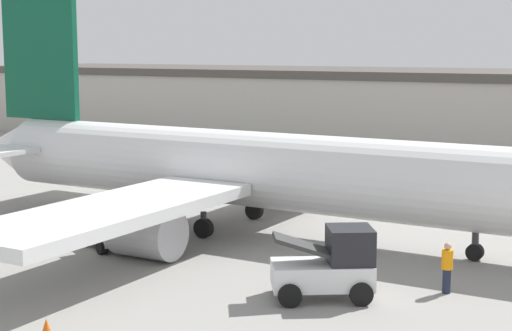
{
  "coord_description": "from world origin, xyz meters",
  "views": [
    {
      "loc": [
        18.75,
        -30.94,
        8.51
      ],
      "look_at": [
        0.0,
        0.0,
        3.15
      ],
      "focal_mm": 55.0,
      "sensor_mm": 36.0,
      "label": 1
    }
  ],
  "objects_px": {
    "airplane": "(237,168)",
    "ground_crew_worker": "(447,266)",
    "pushback_tug": "(115,227)",
    "belt_loader_truck": "(330,265)",
    "safety_cone_near": "(46,327)"
  },
  "relations": [
    {
      "from": "pushback_tug",
      "to": "belt_loader_truck",
      "type": "bearing_deg",
      "value": 16.15
    },
    {
      "from": "ground_crew_worker",
      "to": "safety_cone_near",
      "type": "xyz_separation_m",
      "value": [
        -8.94,
        -10.33,
        -0.7
      ]
    },
    {
      "from": "ground_crew_worker",
      "to": "belt_loader_truck",
      "type": "height_order",
      "value": "belt_loader_truck"
    },
    {
      "from": "belt_loader_truck",
      "to": "pushback_tug",
      "type": "height_order",
      "value": "belt_loader_truck"
    },
    {
      "from": "belt_loader_truck",
      "to": "pushback_tug",
      "type": "distance_m",
      "value": 11.06
    },
    {
      "from": "belt_loader_truck",
      "to": "safety_cone_near",
      "type": "height_order",
      "value": "belt_loader_truck"
    },
    {
      "from": "airplane",
      "to": "safety_cone_near",
      "type": "xyz_separation_m",
      "value": [
        2.78,
        -14.95,
        -2.68
      ]
    },
    {
      "from": "airplane",
      "to": "belt_loader_truck",
      "type": "distance_m",
      "value": 11.27
    },
    {
      "from": "airplane",
      "to": "ground_crew_worker",
      "type": "height_order",
      "value": "airplane"
    },
    {
      "from": "belt_loader_truck",
      "to": "airplane",
      "type": "bearing_deg",
      "value": 104.55
    },
    {
      "from": "airplane",
      "to": "pushback_tug",
      "type": "distance_m",
      "value": 6.68
    },
    {
      "from": "ground_crew_worker",
      "to": "belt_loader_truck",
      "type": "distance_m",
      "value": 4.21
    },
    {
      "from": "ground_crew_worker",
      "to": "belt_loader_truck",
      "type": "xyz_separation_m",
      "value": [
        -3.28,
        -2.64,
        0.2
      ]
    },
    {
      "from": "pushback_tug",
      "to": "safety_cone_near",
      "type": "bearing_deg",
      "value": -36.3
    },
    {
      "from": "airplane",
      "to": "belt_loader_truck",
      "type": "bearing_deg",
      "value": -41.75
    }
  ]
}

